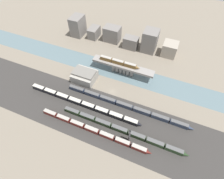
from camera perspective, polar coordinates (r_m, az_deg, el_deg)
name	(u,v)px	position (r m, az deg, el deg)	size (l,w,h in m)	color
ground_plane	(112,92)	(138.39, 0.11, -0.75)	(400.00, 400.00, 0.00)	#756B5B
railbed_yard	(99,116)	(126.34, -4.12, -8.71)	(280.00, 42.00, 0.01)	#33302D
river_water	(122,73)	(152.37, 3.39, 5.47)	(320.00, 19.80, 0.01)	slate
bridge	(123,67)	(147.72, 3.51, 7.24)	(53.07, 7.17, 9.22)	gray
train_on_bridge	(119,62)	(145.46, 2.36, 8.85)	(34.91, 2.65, 3.63)	brown
train_yard_near	(93,130)	(119.62, -6.16, -13.06)	(78.81, 2.68, 3.81)	#5B1E19
train_yard_mid	(121,130)	(119.21, 3.01, -12.99)	(87.54, 2.74, 3.88)	#23381E
train_yard_far	(83,104)	(131.01, -9.40, -4.65)	(90.03, 3.13, 4.01)	black
train_yard_outer	(126,106)	(128.82, 4.56, -5.33)	(96.26, 2.64, 3.83)	#2D384C
warehouse_building	(85,76)	(145.15, -8.96, 4.39)	(18.22, 15.36, 9.41)	#9E998E
signal_tower	(129,136)	(112.53, 5.71, -14.74)	(1.03, 1.03, 13.98)	#4C4C51
city_block_far_left	(78,26)	(194.27, -11.10, 19.72)	(11.36, 15.79, 19.82)	slate
city_block_left	(94,32)	(190.39, -5.91, 18.03)	(9.21, 13.90, 10.58)	slate
city_block_center	(112,34)	(183.04, 0.04, 17.66)	(15.81, 11.47, 15.20)	slate
city_block_right	(131,43)	(175.47, 6.12, 14.95)	(13.70, 9.27, 11.55)	slate
city_block_far_right	(150,41)	(172.85, 12.25, 15.29)	(13.20, 14.46, 20.74)	slate
city_block_tall	(170,49)	(174.30, 18.28, 12.43)	(12.95, 13.17, 12.72)	gray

